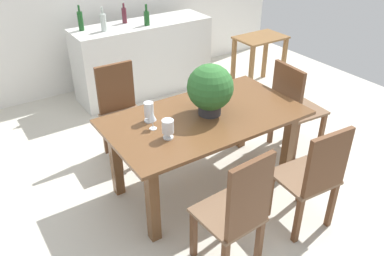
% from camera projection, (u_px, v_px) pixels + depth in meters
% --- Properties ---
extents(ground_plane, '(7.04, 7.04, 0.00)m').
position_uv_depth(ground_plane, '(191.00, 172.00, 4.04)').
color(ground_plane, beige).
extents(dining_table, '(1.76, 0.98, 0.77)m').
position_uv_depth(dining_table, '(205.00, 128.00, 3.55)').
color(dining_table, brown).
rests_on(dining_table, ground).
extents(chair_near_left, '(0.43, 0.46, 1.05)m').
position_uv_depth(chair_near_left, '(238.00, 211.00, 2.72)').
color(chair_near_left, brown).
rests_on(chair_near_left, ground).
extents(chair_foot_end, '(0.49, 0.49, 1.00)m').
position_uv_depth(chair_foot_end, '(293.00, 104.00, 4.14)').
color(chair_foot_end, brown).
rests_on(chair_foot_end, ground).
extents(chair_far_left, '(0.44, 0.45, 0.99)m').
position_uv_depth(chair_far_left, '(121.00, 107.00, 4.09)').
color(chair_far_left, brown).
rests_on(chair_far_left, ground).
extents(chair_near_right, '(0.48, 0.46, 0.99)m').
position_uv_depth(chair_near_right, '(314.00, 175.00, 3.10)').
color(chair_near_right, brown).
rests_on(chair_near_right, ground).
extents(flower_centerpiece, '(0.41, 0.41, 0.46)m').
position_uv_depth(flower_centerpiece, '(210.00, 89.00, 3.39)').
color(flower_centerpiece, '#333338').
rests_on(flower_centerpiece, dining_table).
extents(crystal_vase_left, '(0.09, 0.09, 0.18)m').
position_uv_depth(crystal_vase_left, '(149.00, 111.00, 3.35)').
color(crystal_vase_left, silver).
rests_on(crystal_vase_left, dining_table).
extents(crystal_vase_center_near, '(0.10, 0.10, 0.16)m').
position_uv_depth(crystal_vase_center_near, '(168.00, 127.00, 3.12)').
color(crystal_vase_center_near, silver).
rests_on(crystal_vase_center_near, dining_table).
extents(wine_glass, '(0.07, 0.07, 0.16)m').
position_uv_depth(wine_glass, '(152.00, 117.00, 3.23)').
color(wine_glass, silver).
rests_on(wine_glass, dining_table).
extents(kitchen_counter, '(1.88, 0.58, 0.99)m').
position_uv_depth(kitchen_counter, '(144.00, 59.00, 5.45)').
color(kitchen_counter, silver).
rests_on(kitchen_counter, ground).
extents(wine_bottle_amber, '(0.07, 0.07, 0.31)m').
position_uv_depth(wine_bottle_amber, '(80.00, 21.00, 4.86)').
color(wine_bottle_amber, '#194C1E').
rests_on(wine_bottle_amber, kitchen_counter).
extents(wine_bottle_dark, '(0.07, 0.07, 0.29)m').
position_uv_depth(wine_bottle_dark, '(103.00, 22.00, 4.85)').
color(wine_bottle_dark, '#B2BFB7').
rests_on(wine_bottle_dark, kitchen_counter).
extents(wine_bottle_green, '(0.06, 0.06, 0.26)m').
position_uv_depth(wine_bottle_green, '(124.00, 15.00, 5.15)').
color(wine_bottle_green, '#511E28').
rests_on(wine_bottle_green, kitchen_counter).
extents(wine_bottle_clear, '(0.07, 0.07, 0.27)m').
position_uv_depth(wine_bottle_clear, '(147.00, 18.00, 5.07)').
color(wine_bottle_clear, '#194C1E').
rests_on(wine_bottle_clear, kitchen_counter).
extents(side_table, '(0.69, 0.47, 0.75)m').
position_uv_depth(side_table, '(260.00, 50.00, 5.58)').
color(side_table, brown).
rests_on(side_table, ground).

